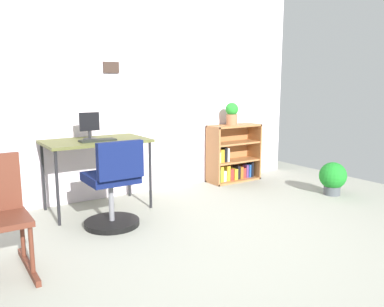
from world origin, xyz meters
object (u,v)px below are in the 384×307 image
Objects in this scene: monitor at (89,126)px; office_chair at (113,190)px; desk at (96,145)px; keyboard at (98,140)px; potted_plant_on_shelf at (232,113)px; potted_plant_floor at (333,177)px; bookshelf_low at (232,156)px.

monitor reaches higher than office_chair.
keyboard is (-0.02, -0.11, 0.07)m from desk.
desk is at bearing 80.42° from keyboard.
desk is 3.50× the size of potted_plant_on_shelf.
potted_plant_floor is at bearing -22.31° from monitor.
bookshelf_low is at bearing 45.70° from potted_plant_on_shelf.
office_chair is 2.23m from bookshelf_low.
office_chair is 2.78× the size of potted_plant_on_shelf.
desk is at bearing 158.18° from potted_plant_floor.
desk is 2.89× the size of keyboard.
monitor reaches higher than bookshelf_low.
potted_plant_on_shelf is (2.02, 0.77, 0.58)m from office_chair.
office_chair is 2.10× the size of potted_plant_floor.
potted_plant_floor is at bearing -65.14° from bookshelf_low.
bookshelf_low is at bearing 114.86° from potted_plant_floor.
office_chair is (-0.07, -0.61, -0.33)m from desk.
keyboard is 2.00m from potted_plant_on_shelf.
potted_plant_on_shelf reaches higher than keyboard.
potted_plant_floor is (2.57, -1.03, -0.48)m from desk.
potted_plant_on_shelf reaches higher than bookshelf_low.
bookshelf_low is (2.04, 0.16, -0.56)m from monitor.
office_chair is at bearing 171.07° from potted_plant_floor.
desk is 2.65× the size of potted_plant_floor.
office_chair reaches higher than bookshelf_low.
office_chair is (-0.05, -0.50, -0.40)m from keyboard.
bookshelf_low is (2.02, 0.32, -0.42)m from keyboard.
keyboard is at bearing -172.29° from potted_plant_on_shelf.
potted_plant_on_shelf is at bearing 20.85° from office_chair.
keyboard is 2.09m from bookshelf_low.
office_chair is at bearing -92.23° from monitor.
bookshelf_low is at bearing 5.86° from desk.
monitor is 0.37× the size of bookshelf_low.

